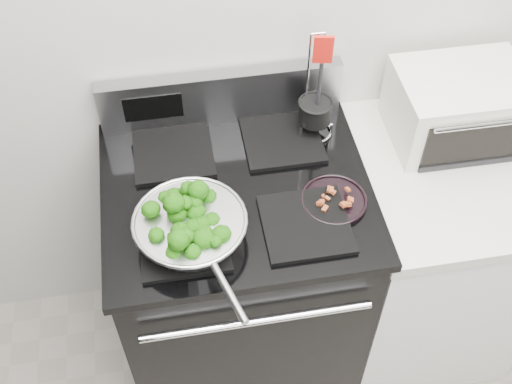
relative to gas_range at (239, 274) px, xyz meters
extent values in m
cube|color=black|center=(0.00, 0.00, -0.03)|extent=(0.76, 0.66, 0.92)
cube|color=black|center=(0.00, 0.00, 0.45)|extent=(0.79, 0.69, 0.03)
cube|color=#99999E|center=(0.00, 0.30, 0.55)|extent=(0.76, 0.05, 0.18)
cube|color=black|center=(-0.17, -0.17, 0.47)|extent=(0.24, 0.24, 0.01)
cube|color=black|center=(0.17, -0.17, 0.47)|extent=(0.24, 0.24, 0.01)
cube|color=black|center=(-0.17, 0.17, 0.47)|extent=(0.24, 0.24, 0.01)
cube|color=black|center=(0.17, 0.17, 0.47)|extent=(0.24, 0.24, 0.01)
cube|color=white|center=(0.68, 0.00, -0.05)|extent=(0.60, 0.66, 0.88)
cube|color=beige|center=(0.68, 0.00, 0.41)|extent=(0.62, 0.68, 0.04)
torus|color=silver|center=(-0.15, -0.16, 0.54)|extent=(0.31, 0.31, 0.01)
cylinder|color=silver|center=(-0.08, -0.39, 0.53)|extent=(0.07, 0.19, 0.02)
cylinder|color=black|center=(0.27, -0.10, 0.47)|extent=(0.19, 0.19, 0.01)
cylinder|color=black|center=(0.28, 0.19, 0.55)|extent=(0.10, 0.10, 0.07)
cylinder|color=black|center=(0.28, 0.19, 0.63)|extent=(0.01, 0.01, 0.22)
cube|color=red|center=(0.28, 0.19, 0.79)|extent=(0.06, 0.02, 0.09)
cube|color=silver|center=(0.72, 0.14, 0.55)|extent=(0.40, 0.30, 0.23)
cube|color=black|center=(0.72, -0.01, 0.54)|extent=(0.31, 0.01, 0.16)
camera|label=1|loc=(-0.15, -1.22, 1.89)|focal=45.00mm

